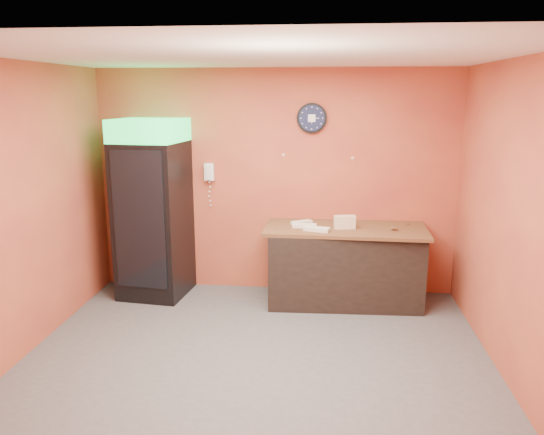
# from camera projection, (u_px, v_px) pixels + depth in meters

# --- Properties ---
(floor) EXTENTS (4.50, 4.50, 0.00)m
(floor) POSITION_uv_depth(u_px,v_px,m) (256.00, 361.00, 5.05)
(floor) COLOR #47474C
(floor) RESTS_ON ground
(back_wall) EXTENTS (4.50, 0.02, 2.80)m
(back_wall) POSITION_uv_depth(u_px,v_px,m) (275.00, 182.00, 6.67)
(back_wall) COLOR #C35D37
(back_wall) RESTS_ON floor
(left_wall) EXTENTS (0.02, 4.00, 2.80)m
(left_wall) POSITION_uv_depth(u_px,v_px,m) (16.00, 213.00, 4.95)
(left_wall) COLOR #C35D37
(left_wall) RESTS_ON floor
(right_wall) EXTENTS (0.02, 4.00, 2.80)m
(right_wall) POSITION_uv_depth(u_px,v_px,m) (516.00, 225.00, 4.51)
(right_wall) COLOR #C35D37
(right_wall) RESTS_ON floor
(ceiling) EXTENTS (4.50, 4.00, 0.02)m
(ceiling) POSITION_uv_depth(u_px,v_px,m) (253.00, 55.00, 4.41)
(ceiling) COLOR white
(ceiling) RESTS_ON back_wall
(beverage_cooler) EXTENTS (0.85, 0.86, 2.20)m
(beverage_cooler) POSITION_uv_depth(u_px,v_px,m) (152.00, 212.00, 6.50)
(beverage_cooler) COLOR black
(beverage_cooler) RESTS_ON floor
(prep_counter) EXTENTS (1.82, 0.86, 0.90)m
(prep_counter) POSITION_uv_depth(u_px,v_px,m) (344.00, 266.00, 6.41)
(prep_counter) COLOR black
(prep_counter) RESTS_ON floor
(wall_clock) EXTENTS (0.37, 0.06, 0.37)m
(wall_clock) POSITION_uv_depth(u_px,v_px,m) (312.00, 118.00, 6.41)
(wall_clock) COLOR black
(wall_clock) RESTS_ON back_wall
(wall_phone) EXTENTS (0.12, 0.10, 0.22)m
(wall_phone) POSITION_uv_depth(u_px,v_px,m) (209.00, 172.00, 6.67)
(wall_phone) COLOR white
(wall_phone) RESTS_ON back_wall
(butcher_paper) EXTENTS (1.94, 0.91, 0.04)m
(butcher_paper) POSITION_uv_depth(u_px,v_px,m) (346.00, 229.00, 6.31)
(butcher_paper) COLOR brown
(butcher_paper) RESTS_ON prep_counter
(sub_roll_stack) EXTENTS (0.26, 0.13, 0.16)m
(sub_roll_stack) POSITION_uv_depth(u_px,v_px,m) (345.00, 222.00, 6.22)
(sub_roll_stack) COLOR beige
(sub_roll_stack) RESTS_ON butcher_paper
(wrapped_sandwich_left) EXTENTS (0.29, 0.12, 0.04)m
(wrapped_sandwich_left) POSITION_uv_depth(u_px,v_px,m) (304.00, 226.00, 6.29)
(wrapped_sandwich_left) COLOR silver
(wrapped_sandwich_left) RESTS_ON butcher_paper
(wrapped_sandwich_mid) EXTENTS (0.32, 0.20, 0.04)m
(wrapped_sandwich_mid) POSITION_uv_depth(u_px,v_px,m) (317.00, 229.00, 6.13)
(wrapped_sandwich_mid) COLOR silver
(wrapped_sandwich_mid) RESTS_ON butcher_paper
(wrapped_sandwich_right) EXTENTS (0.27, 0.22, 0.04)m
(wrapped_sandwich_right) POSITION_uv_depth(u_px,v_px,m) (302.00, 222.00, 6.46)
(wrapped_sandwich_right) COLOR silver
(wrapped_sandwich_right) RESTS_ON butcher_paper
(kitchen_tool) EXTENTS (0.05, 0.05, 0.05)m
(kitchen_tool) POSITION_uv_depth(u_px,v_px,m) (349.00, 223.00, 6.42)
(kitchen_tool) COLOR silver
(kitchen_tool) RESTS_ON butcher_paper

